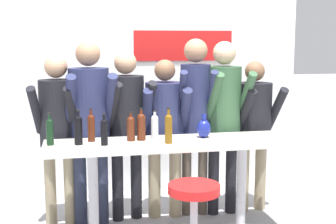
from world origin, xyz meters
TOP-DOWN VIEW (x-y plane):
  - back_wall at (0.00, 1.53)m, footprint 3.86×0.12m
  - tasting_table at (0.00, 0.00)m, footprint 2.26×0.52m
  - bar_stool at (0.06, -0.66)m, footprint 0.43×0.43m
  - person_far_left at (-1.01, 0.51)m, footprint 0.48×0.58m
  - person_left at (-0.70, 0.46)m, footprint 0.49×0.60m
  - person_center_left at (-0.33, 0.54)m, footprint 0.50×0.60m
  - person_center at (0.06, 0.53)m, footprint 0.51×0.58m
  - person_center_right at (0.38, 0.53)m, footprint 0.42×0.57m
  - person_right at (0.67, 0.50)m, footprint 0.45×0.57m
  - person_far_right at (1.03, 0.54)m, footprint 0.49×0.57m
  - wine_bottle_0 at (-0.70, 0.10)m, footprint 0.07×0.07m
  - wine_bottle_1 at (-0.82, -0.02)m, footprint 0.07×0.07m
  - wine_bottle_2 at (-0.25, 0.06)m, footprint 0.08×0.08m
  - wine_bottle_3 at (-0.12, 0.09)m, footprint 0.07×0.07m
  - wine_bottle_4 at (-1.06, 0.01)m, footprint 0.06×0.06m
  - wine_bottle_5 at (-0.03, -0.12)m, footprint 0.07×0.07m
  - wine_bottle_6 at (-0.35, 0.05)m, footprint 0.07×0.07m
  - wine_bottle_7 at (-0.60, -0.09)m, footprint 0.06×0.06m
  - decorative_vase at (0.34, 0.06)m, footprint 0.13×0.13m

SIDE VIEW (x-z plane):
  - bar_stool at x=0.06m, z-range 0.12..0.83m
  - tasting_table at x=0.00m, z-range 0.31..1.24m
  - person_far_right at x=1.03m, z-range 0.19..1.81m
  - person_center at x=0.06m, z-range 0.19..1.83m
  - decorative_vase at x=0.34m, z-range 0.91..1.13m
  - person_far_left at x=-1.01m, z-range 0.21..1.90m
  - wine_bottle_6 at x=-0.35m, z-range 0.92..1.19m
  - wine_bottle_3 at x=-0.12m, z-range 0.92..1.19m
  - wine_bottle_7 at x=-0.60m, z-range 0.92..1.20m
  - wine_bottle_4 at x=-1.06m, z-range 0.92..1.20m
  - wine_bottle_0 at x=-0.70m, z-range 0.92..1.22m
  - wine_bottle_2 at x=-0.25m, z-range 0.92..1.22m
  - person_center_left at x=-0.33m, z-range 0.21..1.94m
  - wine_bottle_1 at x=-0.82m, z-range 0.92..1.23m
  - wine_bottle_5 at x=-0.03m, z-range 0.92..1.24m
  - person_left at x=-0.70m, z-range 0.22..2.04m
  - person_right at x=0.67m, z-range 0.23..2.05m
  - person_center_right at x=0.38m, z-range 0.25..2.10m
  - back_wall at x=0.00m, z-range 0.00..2.61m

